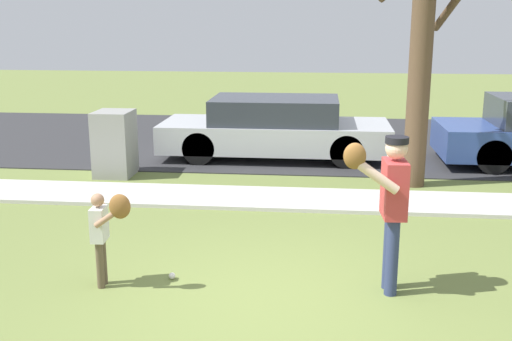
{
  "coord_description": "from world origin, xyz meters",
  "views": [
    {
      "loc": [
        0.43,
        -5.76,
        2.8
      ],
      "look_at": [
        -0.33,
        1.5,
        1.0
      ],
      "focal_mm": 43.41,
      "sensor_mm": 36.0,
      "label": 1
    }
  ],
  "objects": [
    {
      "name": "ground_plane",
      "position": [
        0.0,
        3.5,
        0.0
      ],
      "size": [
        48.0,
        48.0,
        0.0
      ],
      "primitive_type": "plane",
      "color": "olive"
    },
    {
      "name": "sidewalk_strip",
      "position": [
        0.0,
        3.6,
        0.03
      ],
      "size": [
        36.0,
        1.2,
        0.06
      ],
      "primitive_type": "cube",
      "color": "beige",
      "rests_on": "ground"
    },
    {
      "name": "road_surface",
      "position": [
        0.0,
        8.6,
        0.01
      ],
      "size": [
        36.0,
        6.8,
        0.02
      ],
      "primitive_type": "cube",
      "color": "#2D2D30",
      "rests_on": "ground"
    },
    {
      "name": "person_adult",
      "position": [
        1.16,
        0.37,
        1.04
      ],
      "size": [
        0.66,
        0.64,
        1.66
      ],
      "rotation": [
        0.0,
        0.0,
        -3.08
      ],
      "color": "navy",
      "rests_on": "ground"
    },
    {
      "name": "person_child",
      "position": [
        -1.78,
        0.18,
        0.69
      ],
      "size": [
        0.47,
        0.4,
        1.07
      ],
      "rotation": [
        0.0,
        0.0,
        0.06
      ],
      "color": "brown",
      "rests_on": "ground"
    },
    {
      "name": "baseball",
      "position": [
        -1.15,
        0.45,
        0.04
      ],
      "size": [
        0.07,
        0.07,
        0.07
      ],
      "primitive_type": "sphere",
      "color": "white",
      "rests_on": "ground"
    },
    {
      "name": "utility_cabinet",
      "position": [
        -3.27,
        4.92,
        0.59
      ],
      "size": [
        0.64,
        0.75,
        1.18
      ],
      "primitive_type": "cube",
      "color": "gray",
      "rests_on": "ground"
    },
    {
      "name": "street_tree_near",
      "position": [
        2.06,
        4.76,
        2.54
      ],
      "size": [
        1.84,
        1.88,
        4.76
      ],
      "color": "brown",
      "rests_on": "ground"
    },
    {
      "name": "parked_sedan_silver",
      "position": [
        -0.48,
        6.66,
        0.62
      ],
      "size": [
        4.6,
        1.8,
        1.23
      ],
      "color": "silver",
      "rests_on": "road_surface"
    }
  ]
}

